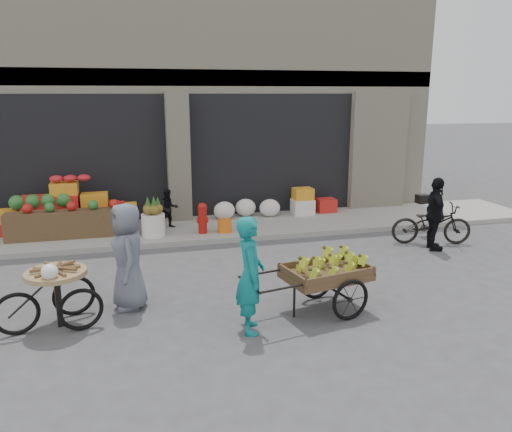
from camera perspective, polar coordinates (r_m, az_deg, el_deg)
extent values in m
plane|color=#424244|center=(8.17, -4.79, -9.53)|extent=(80.00, 80.00, 0.00)
cube|color=gray|center=(11.99, -8.13, -1.62)|extent=(18.00, 2.20, 0.12)
cube|color=beige|center=(15.65, -10.34, 14.64)|extent=(14.00, 6.00, 7.00)
cube|color=gray|center=(12.81, -9.35, 15.34)|extent=(14.00, 0.30, 0.40)
cube|color=black|center=(13.55, -19.82, 6.43)|extent=(4.40, 1.60, 3.10)
cube|color=black|center=(13.99, 0.94, 7.46)|extent=(4.40, 1.60, 3.10)
cube|color=beige|center=(12.71, -8.92, 6.64)|extent=(0.55, 0.80, 3.22)
cube|color=brown|center=(11.76, -20.16, -0.84)|extent=(2.80, 0.45, 0.60)
sphere|color=#1E5923|center=(12.24, -23.38, 1.54)|extent=(0.34, 0.34, 0.34)
cylinder|color=silver|center=(11.38, -11.65, -1.00)|extent=(0.52, 0.52, 0.50)
cylinder|color=#A5140F|center=(11.42, -6.13, -0.58)|extent=(0.20, 0.20, 0.56)
sphere|color=#A5140F|center=(11.34, -6.17, 0.98)|extent=(0.22, 0.22, 0.22)
cylinder|color=orange|center=(11.48, -3.61, -1.11)|extent=(0.32, 0.32, 0.30)
ellipsoid|color=silver|center=(12.77, -1.00, 0.78)|extent=(1.70, 0.60, 0.44)
imported|color=black|center=(11.93, -9.94, 0.83)|extent=(0.51, 0.43, 0.93)
cube|color=brown|center=(7.64, 8.00, -6.71)|extent=(1.38, 1.05, 0.11)
torus|color=black|center=(7.48, 10.74, -9.41)|extent=(0.62, 0.18, 0.63)
torus|color=black|center=(8.14, 7.00, -7.28)|extent=(0.62, 0.18, 0.63)
cylinder|color=black|center=(7.48, 4.39, -9.65)|extent=(0.04, 0.04, 0.52)
imported|color=#0F7474|center=(6.86, -0.68, -6.74)|extent=(0.48, 0.65, 1.65)
cylinder|color=#9E7F51|center=(7.52, -21.92, -6.09)|extent=(1.02, 1.02, 0.07)
cube|color=black|center=(7.66, -21.64, -8.90)|extent=(0.10, 0.10, 0.80)
torus|color=black|center=(7.47, -19.36, -10.05)|extent=(0.62, 0.21, 0.62)
torus|color=black|center=(7.98, -20.08, -8.54)|extent=(0.62, 0.21, 0.62)
torus|color=black|center=(7.66, -25.71, -10.05)|extent=(0.62, 0.21, 0.62)
imported|color=slate|center=(7.85, -14.45, -4.48)|extent=(0.61, 0.86, 1.65)
imported|color=black|center=(11.58, 19.41, -0.84)|extent=(1.81, 1.05, 0.90)
imported|color=black|center=(11.07, 19.81, 0.20)|extent=(0.61, 0.98, 1.55)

